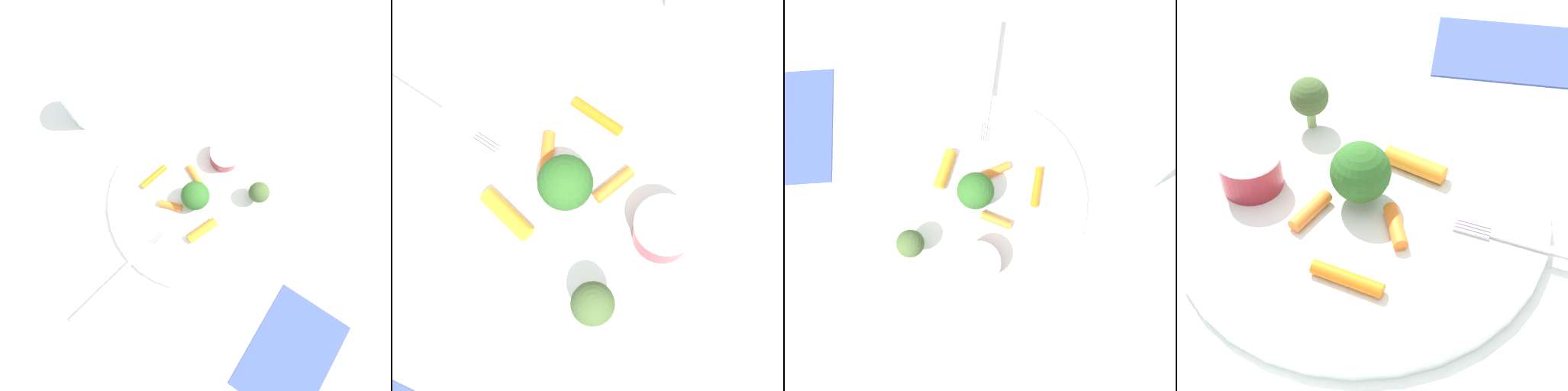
% 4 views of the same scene
% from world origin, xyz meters
% --- Properties ---
extents(ground_plane, '(2.40, 2.40, 0.00)m').
position_xyz_m(ground_plane, '(0.00, 0.00, 0.00)').
color(ground_plane, white).
extents(plate, '(0.30, 0.30, 0.01)m').
position_xyz_m(plate, '(0.00, 0.00, 0.01)').
color(plate, white).
rests_on(plate, ground_plane).
extents(sauce_cup, '(0.05, 0.05, 0.03)m').
position_xyz_m(sauce_cup, '(-0.08, -0.04, 0.03)').
color(sauce_cup, maroon).
rests_on(sauce_cup, plate).
extents(broccoli_floret_0, '(0.05, 0.05, 0.05)m').
position_xyz_m(broccoli_floret_0, '(-0.00, 0.00, 0.04)').
color(broccoli_floret_0, '#91C660').
rests_on(broccoli_floret_0, plate).
extents(broccoli_floret_1, '(0.03, 0.03, 0.05)m').
position_xyz_m(broccoli_floret_1, '(-0.09, 0.05, 0.04)').
color(broccoli_floret_1, '#8AB367').
rests_on(broccoli_floret_1, plate).
extents(carrot_stick_0, '(0.04, 0.04, 0.01)m').
position_xyz_m(carrot_stick_0, '(0.04, -0.01, 0.02)').
color(carrot_stick_0, orange).
rests_on(carrot_stick_0, plate).
extents(carrot_stick_1, '(0.06, 0.02, 0.01)m').
position_xyz_m(carrot_stick_1, '(0.04, -0.07, 0.02)').
color(carrot_stick_1, orange).
rests_on(carrot_stick_1, plate).
extents(carrot_stick_2, '(0.01, 0.04, 0.01)m').
position_xyz_m(carrot_stick_2, '(-0.02, -0.04, 0.02)').
color(carrot_stick_2, orange).
rests_on(carrot_stick_2, plate).
extents(carrot_stick_3, '(0.05, 0.02, 0.02)m').
position_xyz_m(carrot_stick_3, '(0.02, 0.05, 0.02)').
color(carrot_stick_3, orange).
rests_on(carrot_stick_3, plate).
extents(fork, '(0.19, 0.06, 0.00)m').
position_xyz_m(fork, '(0.17, 0.04, 0.01)').
color(fork, '#C1B3BF').
rests_on(fork, plate).
extents(drinking_glass, '(0.06, 0.06, 0.09)m').
position_xyz_m(drinking_glass, '(0.08, -0.24, 0.05)').
color(drinking_glass, silver).
rests_on(drinking_glass, ground_plane).
extents(napkin, '(0.21, 0.19, 0.00)m').
position_xyz_m(napkin, '(-0.00, 0.29, 0.00)').
color(napkin, '#384893').
rests_on(napkin, ground_plane).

